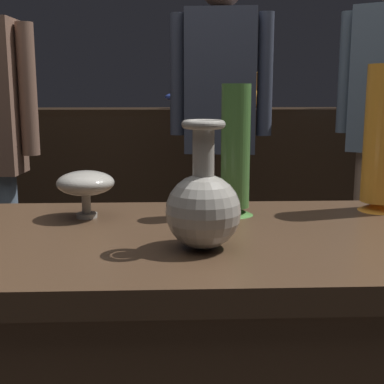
{
  "coord_description": "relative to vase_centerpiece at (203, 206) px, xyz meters",
  "views": [
    {
      "loc": [
        -0.02,
        -1.08,
        1.1
      ],
      "look_at": [
        0.02,
        -0.05,
        0.9
      ],
      "focal_mm": 49.14,
      "sensor_mm": 36.0,
      "label": 1
    }
  ],
  "objects": [
    {
      "name": "shelf_vase_center",
      "position": [
        -0.04,
        2.25,
        0.17
      ],
      "size": [
        0.11,
        0.11,
        0.09
      ],
      "color": "#2D429E",
      "rests_on": "back_display_shelf"
    },
    {
      "name": "vase_tall_behind",
      "position": [
        0.09,
        0.27,
        0.07
      ],
      "size": [
        0.09,
        0.09,
        0.31
      ],
      "color": "#477A38",
      "rests_on": "display_plinth"
    },
    {
      "name": "vase_right_accent",
      "position": [
        -0.26,
        0.26,
        -0.0
      ],
      "size": [
        0.14,
        0.14,
        0.11
      ],
      "color": "gray",
      "rests_on": "display_plinth"
    },
    {
      "name": "shelf_vase_far_right",
      "position": [
        1.0,
        2.23,
        0.27
      ],
      "size": [
        0.1,
        0.1,
        0.34
      ],
      "color": "red",
      "rests_on": "back_display_shelf"
    },
    {
      "name": "vase_centerpiece",
      "position": [
        0.0,
        0.0,
        0.0
      ],
      "size": [
        0.14,
        0.14,
        0.25
      ],
      "color": "gray",
      "rests_on": "display_plinth"
    },
    {
      "name": "visitor_center_back",
      "position": [
        0.17,
        1.47,
        0.09
      ],
      "size": [
        0.47,
        0.22,
        1.65
      ],
      "rotation": [
        0.0,
        0.0,
        3.01
      ],
      "color": "#846B56",
      "rests_on": "ground_plane"
    },
    {
      "name": "vase_left_accent",
      "position": [
        0.47,
        0.3,
        0.1
      ],
      "size": [
        0.11,
        0.11,
        0.36
      ],
      "color": "orange",
      "rests_on": "display_plinth"
    },
    {
      "name": "shelf_vase_right",
      "position": [
        0.48,
        2.38,
        0.17
      ],
      "size": [
        0.11,
        0.11,
        0.22
      ],
      "color": "orange",
      "rests_on": "back_display_shelf"
    },
    {
      "name": "back_display_shelf",
      "position": [
        -0.04,
        2.31,
        -0.39
      ],
      "size": [
        2.6,
        0.4,
        0.99
      ],
      "color": "black",
      "rests_on": "ground_plane"
    }
  ]
}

